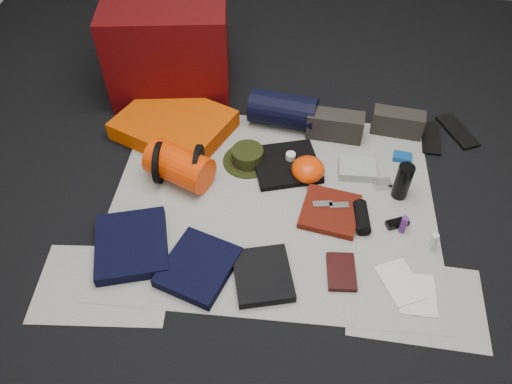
# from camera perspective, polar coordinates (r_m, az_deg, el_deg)

# --- Properties ---
(floor) EXTENTS (4.50, 4.50, 0.02)m
(floor) POSITION_cam_1_polar(r_m,az_deg,el_deg) (2.51, 1.91, -1.28)
(floor) COLOR black
(floor) RESTS_ON ground
(newspaper_mat) EXTENTS (1.60, 1.30, 0.01)m
(newspaper_mat) POSITION_cam_1_polar(r_m,az_deg,el_deg) (2.50, 1.92, -1.09)
(newspaper_mat) COLOR #B5B5A7
(newspaper_mat) RESTS_ON floor
(newspaper_sheet_front_left) EXTENTS (0.61, 0.44, 0.00)m
(newspaper_sheet_front_left) POSITION_cam_1_polar(r_m,az_deg,el_deg) (2.32, -17.00, -10.04)
(newspaper_sheet_front_left) COLOR #B5B5A7
(newspaper_sheet_front_left) RESTS_ON floor
(newspaper_sheet_front_right) EXTENTS (0.60, 0.43, 0.00)m
(newspaper_sheet_front_right) POSITION_cam_1_polar(r_m,az_deg,el_deg) (2.28, 17.73, -11.84)
(newspaper_sheet_front_right) COLOR #B5B5A7
(newspaper_sheet_front_right) RESTS_ON floor
(red_cabinet) EXTENTS (0.76, 0.66, 0.57)m
(red_cabinet) POSITION_cam_1_polar(r_m,az_deg,el_deg) (3.11, -9.86, 16.26)
(red_cabinet) COLOR #450506
(red_cabinet) RESTS_ON floor
(sleeping_pad) EXTENTS (0.72, 0.67, 0.10)m
(sleeping_pad) POSITION_cam_1_polar(r_m,az_deg,el_deg) (2.87, -9.34, 7.59)
(sleeping_pad) COLOR #CC4402
(sleeping_pad) RESTS_ON newspaper_mat
(stuff_sack) EXTENTS (0.38, 0.31, 0.19)m
(stuff_sack) POSITION_cam_1_polar(r_m,az_deg,el_deg) (2.56, -8.76, 2.98)
(stuff_sack) COLOR red
(stuff_sack) RESTS_ON newspaper_mat
(sack_strap_left) EXTENTS (0.02, 0.22, 0.22)m
(sack_strap_left) POSITION_cam_1_polar(r_m,az_deg,el_deg) (2.58, -10.96, 3.30)
(sack_strap_left) COLOR black
(sack_strap_left) RESTS_ON newspaper_mat
(sack_strap_right) EXTENTS (0.03, 0.22, 0.22)m
(sack_strap_right) POSITION_cam_1_polar(r_m,az_deg,el_deg) (2.53, -6.59, 3.02)
(sack_strap_right) COLOR black
(sack_strap_right) RESTS_ON newspaper_mat
(navy_duffel) EXTENTS (0.40, 0.26, 0.20)m
(navy_duffel) POSITION_cam_1_polar(r_m,az_deg,el_deg) (2.87, 3.10, 9.33)
(navy_duffel) COLOR black
(navy_duffel) RESTS_ON newspaper_mat
(boonie_brim) EXTENTS (0.35, 0.35, 0.01)m
(boonie_brim) POSITION_cam_1_polar(r_m,az_deg,el_deg) (2.69, -0.96, 3.60)
(boonie_brim) COLOR black
(boonie_brim) RESTS_ON newspaper_mat
(boonie_crown) EXTENTS (0.17, 0.17, 0.07)m
(boonie_crown) POSITION_cam_1_polar(r_m,az_deg,el_deg) (2.66, -0.97, 4.23)
(boonie_crown) COLOR black
(boonie_crown) RESTS_ON boonie_brim
(hiking_boot_left) EXTENTS (0.32, 0.15, 0.15)m
(hiking_boot_left) POSITION_cam_1_polar(r_m,az_deg,el_deg) (2.83, 9.02, 7.52)
(hiking_boot_left) COLOR #2A2521
(hiking_boot_left) RESTS_ON newspaper_mat
(hiking_boot_right) EXTENTS (0.29, 0.14, 0.14)m
(hiking_boot_right) POSITION_cam_1_polar(r_m,az_deg,el_deg) (2.93, 15.88, 7.64)
(hiking_boot_right) COLOR #2A2521
(hiking_boot_right) RESTS_ON newspaper_mat
(flip_flop_left) EXTENTS (0.12, 0.28, 0.02)m
(flip_flop_left) POSITION_cam_1_polar(r_m,az_deg,el_deg) (2.99, 19.32, 5.85)
(flip_flop_left) COLOR black
(flip_flop_left) RESTS_ON floor
(flip_flop_right) EXTENTS (0.22, 0.31, 0.02)m
(flip_flop_right) POSITION_cam_1_polar(r_m,az_deg,el_deg) (3.09, 22.02, 6.46)
(flip_flop_right) COLOR black
(flip_flop_right) RESTS_ON floor
(trousers_navy_a) EXTENTS (0.41, 0.44, 0.06)m
(trousers_navy_a) POSITION_cam_1_polar(r_m,az_deg,el_deg) (2.37, -14.02, -5.88)
(trousers_navy_a) COLOR black
(trousers_navy_a) RESTS_ON newspaper_mat
(trousers_navy_b) EXTENTS (0.38, 0.40, 0.05)m
(trousers_navy_b) POSITION_cam_1_polar(r_m,az_deg,el_deg) (2.25, -6.61, -8.49)
(trousers_navy_b) COLOR black
(trousers_navy_b) RESTS_ON newspaper_mat
(trousers_charcoal) EXTENTS (0.31, 0.33, 0.04)m
(trousers_charcoal) POSITION_cam_1_polar(r_m,az_deg,el_deg) (2.22, 0.78, -9.51)
(trousers_charcoal) COLOR black
(trousers_charcoal) RESTS_ON newspaper_mat
(black_tshirt) EXTENTS (0.41, 0.39, 0.03)m
(black_tshirt) POSITION_cam_1_polar(r_m,az_deg,el_deg) (2.66, 3.48, 3.16)
(black_tshirt) COLOR black
(black_tshirt) RESTS_ON newspaper_mat
(red_shirt) EXTENTS (0.32, 0.32, 0.04)m
(red_shirt) POSITION_cam_1_polar(r_m,az_deg,el_deg) (2.46, 8.47, -2.20)
(red_shirt) COLOR #561309
(red_shirt) RESTS_ON newspaper_mat
(orange_stuff_sack) EXTENTS (0.22, 0.22, 0.11)m
(orange_stuff_sack) POSITION_cam_1_polar(r_m,az_deg,el_deg) (2.59, 5.96, 2.60)
(orange_stuff_sack) COLOR red
(orange_stuff_sack) RESTS_ON newspaper_mat
(first_aid_pouch) EXTENTS (0.19, 0.15, 0.05)m
(first_aid_pouch) POSITION_cam_1_polar(r_m,az_deg,el_deg) (2.67, 11.50, 2.58)
(first_aid_pouch) COLOR gray
(first_aid_pouch) RESTS_ON newspaper_mat
(water_bottle) EXTENTS (0.09, 0.09, 0.20)m
(water_bottle) POSITION_cam_1_polar(r_m,az_deg,el_deg) (2.56, 16.43, 1.16)
(water_bottle) COLOR black
(water_bottle) RESTS_ON newspaper_mat
(speaker) EXTENTS (0.08, 0.18, 0.07)m
(speaker) POSITION_cam_1_polar(r_m,az_deg,el_deg) (2.44, 11.99, -2.85)
(speaker) COLOR black
(speaker) RESTS_ON newspaper_mat
(compact_camera) EXTENTS (0.10, 0.07, 0.03)m
(compact_camera) POSITION_cam_1_polar(r_m,az_deg,el_deg) (2.64, 14.23, 0.92)
(compact_camera) COLOR silver
(compact_camera) RESTS_ON newspaper_mat
(cyan_case) EXTENTS (0.11, 0.08, 0.03)m
(cyan_case) POSITION_cam_1_polar(r_m,az_deg,el_deg) (2.81, 16.38, 3.86)
(cyan_case) COLOR navy
(cyan_case) RESTS_ON newspaper_mat
(toiletry_purple) EXTENTS (0.04, 0.04, 0.10)m
(toiletry_purple) POSITION_cam_1_polar(r_m,az_deg,el_deg) (2.44, 16.50, -3.61)
(toiletry_purple) COLOR #4B2067
(toiletry_purple) RESTS_ON newspaper_mat
(toiletry_clear) EXTENTS (0.04, 0.04, 0.10)m
(toiletry_clear) POSITION_cam_1_polar(r_m,az_deg,el_deg) (2.42, 19.58, -5.37)
(toiletry_clear) COLOR silver
(toiletry_clear) RESTS_ON newspaper_mat
(paperback_book) EXTENTS (0.14, 0.20, 0.03)m
(paperback_book) POSITION_cam_1_polar(r_m,az_deg,el_deg) (2.27, 9.72, -8.97)
(paperback_book) COLOR black
(paperback_book) RESTS_ON newspaper_mat
(map_booklet) EXTENTS (0.22, 0.26, 0.01)m
(map_booklet) POSITION_cam_1_polar(r_m,az_deg,el_deg) (2.30, 16.15, -9.90)
(map_booklet) COLOR silver
(map_booklet) RESTS_ON newspaper_mat
(map_printout) EXTENTS (0.17, 0.21, 0.01)m
(map_printout) POSITION_cam_1_polar(r_m,az_deg,el_deg) (2.29, 17.89, -11.06)
(map_printout) COLOR silver
(map_printout) RESTS_ON newspaper_mat
(sunglasses) EXTENTS (0.12, 0.08, 0.03)m
(sunglasses) POSITION_cam_1_polar(r_m,az_deg,el_deg) (2.49, 15.84, -3.44)
(sunglasses) COLOR black
(sunglasses) RESTS_ON newspaper_mat
(key_cluster) EXTENTS (0.08, 0.08, 0.01)m
(key_cluster) POSITION_cam_1_polar(r_m,az_deg,el_deg) (2.31, -14.56, -9.00)
(key_cluster) COLOR silver
(key_cluster) RESTS_ON newspaper_mat
(tape_roll) EXTENTS (0.05, 0.05, 0.03)m
(tape_roll) POSITION_cam_1_polar(r_m,az_deg,el_deg) (2.65, 3.98, 4.10)
(tape_roll) COLOR beige
(tape_roll) RESTS_ON black_tshirt
(energy_bar_a) EXTENTS (0.10, 0.05, 0.01)m
(energy_bar_a) POSITION_cam_1_polar(r_m,az_deg,el_deg) (2.45, 7.61, -1.40)
(energy_bar_a) COLOR silver
(energy_bar_a) RESTS_ON red_shirt
(energy_bar_b) EXTENTS (0.10, 0.05, 0.01)m
(energy_bar_b) POSITION_cam_1_polar(r_m,az_deg,el_deg) (2.46, 9.46, -1.54)
(energy_bar_b) COLOR silver
(energy_bar_b) RESTS_ON red_shirt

